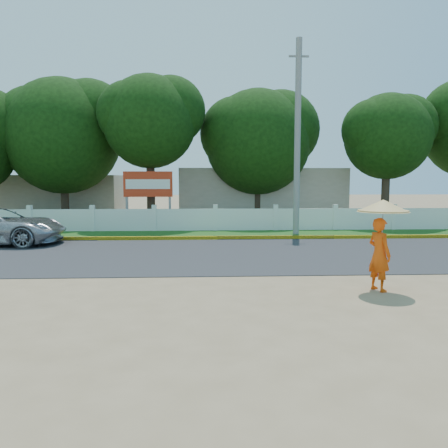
# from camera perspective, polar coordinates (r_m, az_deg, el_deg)

# --- Properties ---
(ground) EXTENTS (120.00, 120.00, 0.00)m
(ground) POSITION_cam_1_polar(r_m,az_deg,el_deg) (10.61, 0.51, -8.13)
(ground) COLOR #9E8460
(ground) RESTS_ON ground
(road) EXTENTS (60.00, 7.00, 0.02)m
(road) POSITION_cam_1_polar(r_m,az_deg,el_deg) (15.01, -0.45, -3.92)
(road) COLOR #38383A
(road) RESTS_ON ground
(grass_verge) EXTENTS (60.00, 3.50, 0.03)m
(grass_verge) POSITION_cam_1_polar(r_m,az_deg,el_deg) (20.19, -1.03, -1.35)
(grass_verge) COLOR #2D601E
(grass_verge) RESTS_ON ground
(curb) EXTENTS (40.00, 0.18, 0.16)m
(curb) POSITION_cam_1_polar(r_m,az_deg,el_deg) (18.50, -0.88, -1.82)
(curb) COLOR yellow
(curb) RESTS_ON ground
(fence) EXTENTS (40.00, 0.10, 1.10)m
(fence) POSITION_cam_1_polar(r_m,az_deg,el_deg) (21.58, -1.15, 0.55)
(fence) COLOR silver
(fence) RESTS_ON ground
(building_near) EXTENTS (10.00, 6.00, 3.20)m
(building_near) POSITION_cam_1_polar(r_m,az_deg,el_deg) (28.51, 4.53, 3.96)
(building_near) COLOR #B7AD99
(building_near) RESTS_ON ground
(building_far) EXTENTS (8.00, 5.00, 2.80)m
(building_far) POSITION_cam_1_polar(r_m,az_deg,el_deg) (30.77, -20.55, 3.37)
(building_far) COLOR #B7AD99
(building_far) RESTS_ON ground
(utility_pole) EXTENTS (0.28, 0.28, 8.79)m
(utility_pole) POSITION_cam_1_polar(r_m,az_deg,el_deg) (20.38, 9.57, 10.97)
(utility_pole) COLOR gray
(utility_pole) RESTS_ON ground
(monk_with_parasol) EXTENTS (1.16, 1.16, 2.11)m
(monk_with_parasol) POSITION_cam_1_polar(r_m,az_deg,el_deg) (10.59, 19.83, -0.95)
(monk_with_parasol) COLOR #D8460B
(monk_with_parasol) RESTS_ON ground
(billboard) EXTENTS (2.50, 0.13, 2.95)m
(billboard) POSITION_cam_1_polar(r_m,az_deg,el_deg) (22.75, -9.89, 4.75)
(billboard) COLOR gray
(billboard) RESTS_ON ground
(tree_row) EXTENTS (34.29, 7.37, 8.57)m
(tree_row) POSITION_cam_1_polar(r_m,az_deg,el_deg) (24.72, -2.13, 11.53)
(tree_row) COLOR #473828
(tree_row) RESTS_ON ground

